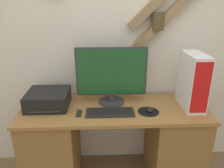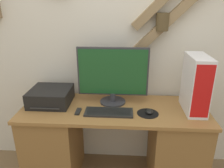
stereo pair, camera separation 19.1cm
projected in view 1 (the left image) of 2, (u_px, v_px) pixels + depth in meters
The scene contains 9 objects.
wall_back at pixel (112, 39), 2.13m from camera, with size 6.40×0.17×2.70m.
desk at pixel (114, 143), 2.13m from camera, with size 1.69×0.62×0.80m.
monitor at pixel (111, 75), 2.01m from camera, with size 0.65×0.24×0.53m.
keyboard at pixel (110, 112), 1.89m from camera, with size 0.42×0.16×0.02m.
mousepad at pixel (148, 112), 1.92m from camera, with size 0.19×0.19×0.00m.
mouse at pixel (150, 110), 1.91m from camera, with size 0.06×0.08×0.03m.
computer_tower at pixel (193, 81), 1.93m from camera, with size 0.16×0.36×0.50m.
printer at pixel (48, 99), 2.01m from camera, with size 0.37×0.36×0.14m.
remote_control at pixel (79, 113), 1.88m from camera, with size 0.04×0.11×0.02m.
Camera 1 is at (-0.10, -1.48, 1.71)m, focal length 35.00 mm.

